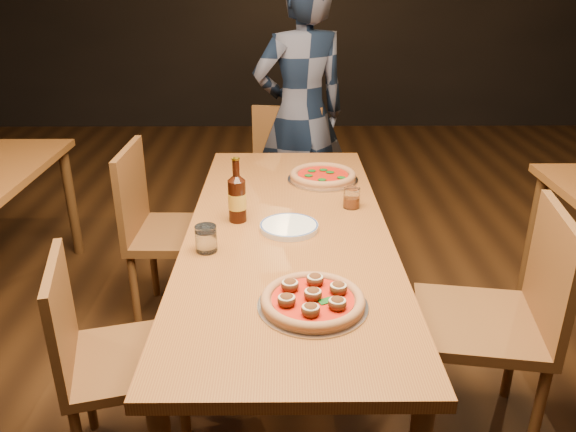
{
  "coord_description": "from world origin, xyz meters",
  "views": [
    {
      "loc": [
        -0.02,
        -2.05,
        1.69
      ],
      "look_at": [
        0.0,
        -0.05,
        0.82
      ],
      "focal_mm": 35.0,
      "sensor_mm": 36.0,
      "label": 1
    }
  ],
  "objects_px": {
    "pizza_meatball": "(313,300)",
    "plate_stack": "(289,227)",
    "amber_glass": "(352,198)",
    "chair_main_sw": "(178,232)",
    "chair_main_e": "(480,321)",
    "table_main": "(288,243)",
    "chair_main_nw": "(127,358)",
    "beer_bottle": "(237,199)",
    "diner": "(301,115)",
    "pizza_margherita": "(323,176)",
    "water_glass": "(206,239)",
    "chair_end": "(283,183)"
  },
  "relations": [
    {
      "from": "pizza_meatball",
      "to": "plate_stack",
      "type": "bearing_deg",
      "value": 96.87
    },
    {
      "from": "pizza_meatball",
      "to": "amber_glass",
      "type": "relative_size",
      "value": 3.84
    },
    {
      "from": "chair_main_sw",
      "to": "chair_main_e",
      "type": "height_order",
      "value": "chair_main_e"
    },
    {
      "from": "table_main",
      "to": "plate_stack",
      "type": "distance_m",
      "value": 0.09
    },
    {
      "from": "table_main",
      "to": "chair_main_e",
      "type": "xyz_separation_m",
      "value": [
        0.72,
        -0.29,
        -0.18
      ]
    },
    {
      "from": "chair_main_nw",
      "to": "beer_bottle",
      "type": "xyz_separation_m",
      "value": [
        0.37,
        0.49,
        0.41
      ]
    },
    {
      "from": "chair_main_sw",
      "to": "plate_stack",
      "type": "xyz_separation_m",
      "value": [
        0.56,
        -0.54,
        0.28
      ]
    },
    {
      "from": "pizza_meatball",
      "to": "diner",
      "type": "height_order",
      "value": "diner"
    },
    {
      "from": "pizza_margherita",
      "to": "diner",
      "type": "distance_m",
      "value": 0.91
    },
    {
      "from": "table_main",
      "to": "chair_main_e",
      "type": "distance_m",
      "value": 0.8
    },
    {
      "from": "chair_main_sw",
      "to": "water_glass",
      "type": "height_order",
      "value": "chair_main_sw"
    },
    {
      "from": "pizza_margherita",
      "to": "water_glass",
      "type": "xyz_separation_m",
      "value": [
        -0.48,
        -0.76,
        0.03
      ]
    },
    {
      "from": "pizza_meatball",
      "to": "beer_bottle",
      "type": "height_order",
      "value": "beer_bottle"
    },
    {
      "from": "chair_main_e",
      "to": "chair_end",
      "type": "relative_size",
      "value": 1.03
    },
    {
      "from": "chair_main_e",
      "to": "water_glass",
      "type": "height_order",
      "value": "chair_main_e"
    },
    {
      "from": "chair_main_sw",
      "to": "pizza_meatball",
      "type": "bearing_deg",
      "value": -149.57
    },
    {
      "from": "chair_main_e",
      "to": "pizza_margherita",
      "type": "xyz_separation_m",
      "value": [
        -0.54,
        0.84,
        0.28
      ]
    },
    {
      "from": "plate_stack",
      "to": "water_glass",
      "type": "relative_size",
      "value": 2.35
    },
    {
      "from": "chair_main_nw",
      "to": "plate_stack",
      "type": "relative_size",
      "value": 3.77
    },
    {
      "from": "chair_main_nw",
      "to": "amber_glass",
      "type": "xyz_separation_m",
      "value": [
        0.85,
        0.63,
        0.36
      ]
    },
    {
      "from": "pizza_meatball",
      "to": "amber_glass",
      "type": "height_order",
      "value": "amber_glass"
    },
    {
      "from": "chair_main_sw",
      "to": "beer_bottle",
      "type": "distance_m",
      "value": 0.68
    },
    {
      "from": "chair_main_sw",
      "to": "plate_stack",
      "type": "distance_m",
      "value": 0.82
    },
    {
      "from": "table_main",
      "to": "plate_stack",
      "type": "relative_size",
      "value": 8.59
    },
    {
      "from": "table_main",
      "to": "water_glass",
      "type": "distance_m",
      "value": 0.38
    },
    {
      "from": "amber_glass",
      "to": "pizza_margherita",
      "type": "bearing_deg",
      "value": 106.26
    },
    {
      "from": "chair_main_sw",
      "to": "beer_bottle",
      "type": "height_order",
      "value": "beer_bottle"
    },
    {
      "from": "pizza_meatball",
      "to": "plate_stack",
      "type": "distance_m",
      "value": 0.56
    },
    {
      "from": "beer_bottle",
      "to": "chair_main_nw",
      "type": "bearing_deg",
      "value": -126.59
    },
    {
      "from": "plate_stack",
      "to": "diner",
      "type": "distance_m",
      "value": 1.48
    },
    {
      "from": "water_glass",
      "to": "diner",
      "type": "distance_m",
      "value": 1.7
    },
    {
      "from": "pizza_meatball",
      "to": "plate_stack",
      "type": "relative_size",
      "value": 1.46
    },
    {
      "from": "chair_end",
      "to": "pizza_margherita",
      "type": "height_order",
      "value": "chair_end"
    },
    {
      "from": "chair_main_e",
      "to": "pizza_meatball",
      "type": "height_order",
      "value": "chair_main_e"
    },
    {
      "from": "table_main",
      "to": "water_glass",
      "type": "bearing_deg",
      "value": -145.42
    },
    {
      "from": "table_main",
      "to": "pizza_meatball",
      "type": "bearing_deg",
      "value": -82.99
    },
    {
      "from": "chair_end",
      "to": "amber_glass",
      "type": "bearing_deg",
      "value": -66.48
    },
    {
      "from": "plate_stack",
      "to": "diner",
      "type": "height_order",
      "value": "diner"
    },
    {
      "from": "chair_main_e",
      "to": "water_glass",
      "type": "relative_size",
      "value": 9.99
    },
    {
      "from": "chair_main_nw",
      "to": "pizza_meatball",
      "type": "relative_size",
      "value": 2.57
    },
    {
      "from": "plate_stack",
      "to": "amber_glass",
      "type": "xyz_separation_m",
      "value": [
        0.27,
        0.23,
        0.03
      ]
    },
    {
      "from": "table_main",
      "to": "pizza_margherita",
      "type": "xyz_separation_m",
      "value": [
        0.18,
        0.55,
        0.09
      ]
    },
    {
      "from": "table_main",
      "to": "chair_main_sw",
      "type": "height_order",
      "value": "chair_main_sw"
    },
    {
      "from": "table_main",
      "to": "chair_end",
      "type": "height_order",
      "value": "chair_end"
    },
    {
      "from": "water_glass",
      "to": "chair_end",
      "type": "bearing_deg",
      "value": 79.13
    },
    {
      "from": "chair_main_nw",
      "to": "chair_end",
      "type": "bearing_deg",
      "value": -32.72
    },
    {
      "from": "water_glass",
      "to": "amber_glass",
      "type": "bearing_deg",
      "value": 35.31
    },
    {
      "from": "pizza_margherita",
      "to": "chair_end",
      "type": "bearing_deg",
      "value": 105.77
    },
    {
      "from": "chair_end",
      "to": "plate_stack",
      "type": "height_order",
      "value": "chair_end"
    },
    {
      "from": "chair_end",
      "to": "beer_bottle",
      "type": "xyz_separation_m",
      "value": [
        -0.18,
        -1.18,
        0.37
      ]
    }
  ]
}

